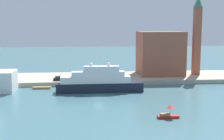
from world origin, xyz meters
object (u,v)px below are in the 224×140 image
parked_car (59,79)px  person_figure (77,77)px  small_motorboat (168,113)px  mooring_bollard (103,80)px  work_barge (42,88)px  harbor_building (160,53)px  bell_tower (197,33)px  large_yacht (99,82)px

parked_car → person_figure: 5.91m
small_motorboat → mooring_bollard: (-11.39, 38.03, 0.77)m
work_barge → person_figure: size_ratio=3.18×
person_figure → small_motorboat: bearing=-63.8°
small_motorboat → parked_car: (-25.90, 39.89, 1.04)m
work_barge → parked_car: parked_car is taller
harbor_building → bell_tower: bearing=-7.1°
work_barge → harbor_building: harbor_building is taller
small_motorboat → bell_tower: 56.16m
harbor_building → person_figure: bearing=-163.6°
harbor_building → small_motorboat: bearing=-102.1°
large_yacht → work_barge: 18.89m
parked_car → person_figure: size_ratio=2.36×
harbor_building → person_figure: size_ratio=9.14×
bell_tower → small_motorboat: bearing=-116.4°
work_barge → harbor_building: 45.58m
work_barge → bell_tower: size_ratio=0.19×
harbor_building → mooring_bollard: (-22.05, -11.90, -7.59)m
large_yacht → harbor_building: (24.16, 22.35, 6.33)m
large_yacht → person_figure: bearing=116.4°
bell_tower → parked_car: (-49.87, -8.38, -14.75)m
work_barge → large_yacht: bearing=-20.0°
large_yacht → harbor_building: harbor_building is taller
large_yacht → work_barge: (-17.55, 6.40, -2.79)m
work_barge → small_motorboat: bearing=-47.6°
bell_tower → parked_car: bearing=-170.5°
large_yacht → person_figure: size_ratio=14.78×
small_motorboat → parked_car: bearing=123.0°
bell_tower → person_figure: bearing=-170.5°
work_barge → bell_tower: 59.20m
parked_car → mooring_bollard: size_ratio=5.40×
mooring_bollard → bell_tower: bearing=16.1°
small_motorboat → work_barge: 46.04m
small_motorboat → bell_tower: (23.97, 48.27, 15.79)m
mooring_bollard → small_motorboat: bearing=-73.3°
bell_tower → harbor_building: bearing=172.9°
large_yacht → work_barge: large_yacht is taller
small_motorboat → person_figure: 45.55m
large_yacht → bell_tower: size_ratio=0.90×
parked_car → mooring_bollard: 14.64m
large_yacht → person_figure: (-6.58, 13.28, -0.83)m
small_motorboat → work_barge: small_motorboat is taller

